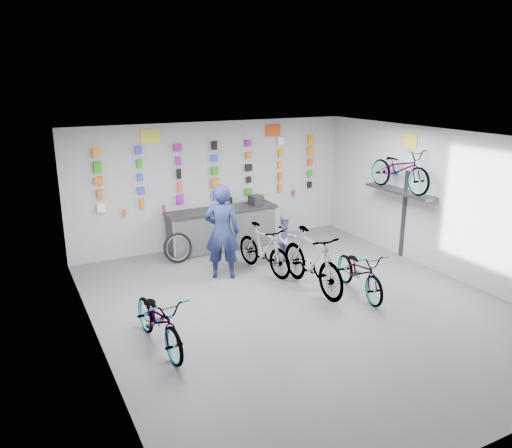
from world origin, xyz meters
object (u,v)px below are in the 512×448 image
clerk (222,232)px  bike_service (264,249)px  bike_left (159,320)px  counter (223,229)px  bike_right (360,272)px  customer (286,240)px  bike_center (312,261)px

clerk → bike_service: bearing=-161.3°
bike_left → clerk: size_ratio=0.89×
counter → bike_left: size_ratio=1.55×
counter → clerk: size_ratio=1.38×
bike_right → customer: size_ratio=1.53×
clerk → bike_left: bearing=73.8°
bike_center → clerk: bearing=132.2°
bike_left → bike_center: bearing=8.0°
bike_left → clerk: clerk is taller
bike_center → customer: (0.26, 1.46, -0.04)m
bike_center → clerk: (-1.28, 1.37, 0.38)m
bike_right → bike_service: (-1.09, 1.83, 0.07)m
bike_right → clerk: size_ratio=0.87×
bike_center → bike_right: bike_center is taller
bike_right → bike_service: bike_service is taller
bike_right → bike_service: 2.13m
bike_right → bike_left: bearing=-167.4°
bike_left → bike_right: 3.97m
bike_right → clerk: clerk is taller
bike_center → bike_right: 0.92m
bike_right → counter: bearing=119.4°
bike_center → clerk: clerk is taller
counter → bike_left: 4.64m
bike_center → customer: size_ratio=1.78×
counter → bike_left: counter is taller
counter → bike_right: bearing=-70.5°
bike_left → bike_right: (3.96, 0.19, -0.01)m
bike_left → bike_right: bike_left is taller
bike_right → clerk: (-1.99, 1.95, 0.53)m
bike_left → bike_right: bearing=-2.5°
customer → bike_service: bearing=-158.5°
bike_right → bike_service: bearing=130.7°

